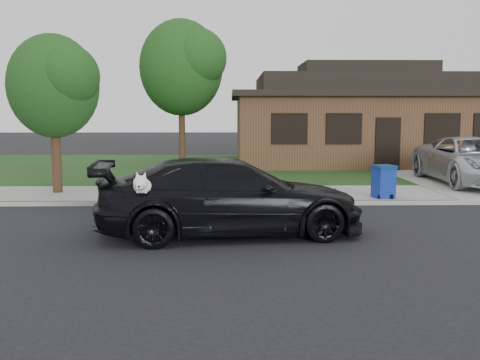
{
  "coord_description": "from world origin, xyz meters",
  "views": [
    {
      "loc": [
        -2.39,
        -10.55,
        2.43
      ],
      "look_at": [
        -2.19,
        0.13,
        1.1
      ],
      "focal_mm": 40.0,
      "sensor_mm": 36.0,
      "label": 1
    }
  ],
  "objects": [
    {
      "name": "ground",
      "position": [
        0.0,
        0.0,
        0.0
      ],
      "size": [
        120.0,
        120.0,
        0.0
      ],
      "primitive_type": "plane",
      "color": "black",
      "rests_on": "ground"
    },
    {
      "name": "sidewalk",
      "position": [
        0.0,
        5.0,
        0.06
      ],
      "size": [
        60.0,
        3.0,
        0.12
      ],
      "primitive_type": "cube",
      "color": "gray",
      "rests_on": "ground"
    },
    {
      "name": "curb",
      "position": [
        0.0,
        3.5,
        0.06
      ],
      "size": [
        60.0,
        0.12,
        0.12
      ],
      "primitive_type": "cube",
      "color": "gray",
      "rests_on": "ground"
    },
    {
      "name": "lawn",
      "position": [
        0.0,
        13.0,
        0.07
      ],
      "size": [
        60.0,
        13.0,
        0.13
      ],
      "primitive_type": "cube",
      "color": "#193814",
      "rests_on": "ground"
    },
    {
      "name": "driveway",
      "position": [
        6.0,
        10.0,
        0.07
      ],
      "size": [
        4.5,
        13.0,
        0.14
      ],
      "primitive_type": "cube",
      "color": "gray",
      "rests_on": "ground"
    },
    {
      "name": "sedan",
      "position": [
        -2.4,
        0.03,
        0.78
      ],
      "size": [
        5.57,
        2.86,
        1.55
      ],
      "rotation": [
        0.0,
        0.0,
        1.7
      ],
      "color": "black",
      "rests_on": "ground"
    },
    {
      "name": "minivan",
      "position": [
        5.59,
        6.73,
        0.91
      ],
      "size": [
        2.69,
        5.59,
        1.53
      ],
      "primitive_type": "imported",
      "rotation": [
        0.0,
        0.0,
        -0.03
      ],
      "color": "silver",
      "rests_on": "driveway"
    },
    {
      "name": "recycling_bin",
      "position": [
        1.84,
        3.98,
        0.58
      ],
      "size": [
        0.66,
        0.66,
        0.9
      ],
      "rotation": [
        0.0,
        0.0,
        0.26
      ],
      "color": "navy",
      "rests_on": "sidewalk"
    },
    {
      "name": "house",
      "position": [
        4.0,
        15.0,
        2.13
      ],
      "size": [
        12.6,
        8.6,
        4.65
      ],
      "color": "#422B1C",
      "rests_on": "ground"
    },
    {
      "name": "tree_0",
      "position": [
        -4.34,
        12.88,
        4.48
      ],
      "size": [
        3.78,
        3.6,
        6.34
      ],
      "color": "#332114",
      "rests_on": "ground"
    },
    {
      "name": "tree_2",
      "position": [
        -7.38,
        5.11,
        3.27
      ],
      "size": [
        2.73,
        2.6,
        4.59
      ],
      "color": "#332114",
      "rests_on": "ground"
    }
  ]
}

